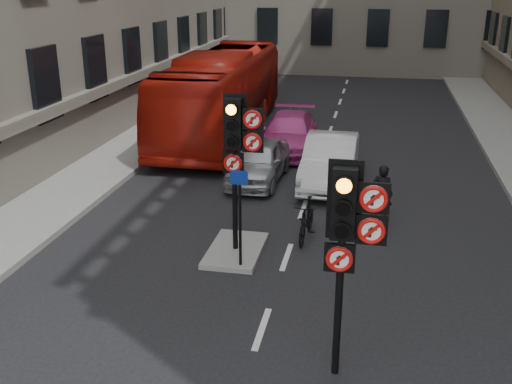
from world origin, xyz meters
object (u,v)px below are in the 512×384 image
at_px(car_silver, 259,161).
at_px(motorcycle, 306,220).
at_px(signal_far, 238,140).
at_px(car_white, 330,160).
at_px(motorcyclist, 382,193).
at_px(bus_red, 222,93).
at_px(signal_near, 348,227).
at_px(car_pink, 289,133).
at_px(info_sign, 240,205).

bearing_deg(car_silver, motorcycle, -61.98).
relative_size(signal_far, car_white, 0.81).
bearing_deg(motorcyclist, car_white, -42.90).
bearing_deg(signal_far, car_white, 73.22).
bearing_deg(signal_far, bus_red, 106.25).
xyz_separation_m(car_white, motorcyclist, (1.56, -2.82, 0.05)).
xyz_separation_m(signal_near, car_white, (-0.97, 9.41, -1.86)).
bearing_deg(car_pink, car_white, -63.75).
relative_size(motorcyclist, info_sign, 0.71).
bearing_deg(bus_red, car_silver, -66.03).
bearing_deg(car_pink, car_silver, -98.17).
distance_m(signal_near, car_silver, 9.90).
relative_size(signal_near, car_pink, 0.79).
height_order(signal_near, motorcyclist, signal_near).
bearing_deg(motorcycle, car_pink, 105.74).
xyz_separation_m(car_white, info_sign, (-1.42, -6.23, 0.80)).
bearing_deg(car_silver, car_pink, 85.99).
bearing_deg(bus_red, motorcycle, -65.77).
height_order(car_white, info_sign, info_sign).
xyz_separation_m(signal_near, motorcyclist, (0.59, 6.59, -1.81)).
bearing_deg(info_sign, car_pink, 94.08).
distance_m(signal_near, bus_red, 15.77).
bearing_deg(car_white, signal_far, -106.23).
distance_m(signal_near, motorcycle, 5.63).
bearing_deg(bus_red, car_pink, -33.99).
xyz_separation_m(car_silver, bus_red, (-2.56, 5.48, 1.00)).
xyz_separation_m(car_silver, car_pink, (0.40, 3.57, 0.02)).
xyz_separation_m(signal_near, signal_far, (-2.60, 4.00, 0.12)).
xyz_separation_m(signal_far, motorcyclist, (3.19, 2.59, -1.93)).
relative_size(signal_near, motorcyclist, 2.32).
bearing_deg(info_sign, motorcycle, 59.51).
distance_m(car_pink, info_sign, 9.61).
distance_m(car_white, motorcyclist, 3.22).
xyz_separation_m(car_white, car_pink, (-1.78, 3.34, -0.07)).
bearing_deg(car_silver, motorcyclist, -32.37).
height_order(bus_red, info_sign, bus_red).
bearing_deg(signal_far, car_silver, 95.98).
relative_size(signal_far, car_silver, 0.96).
distance_m(car_silver, motorcyclist, 4.55).
bearing_deg(info_sign, bus_red, 108.07).
relative_size(car_white, car_pink, 0.98).
bearing_deg(car_white, motorcycle, -92.23).
distance_m(signal_far, info_sign, 1.45).
height_order(signal_near, bus_red, signal_near).
height_order(signal_far, car_silver, signal_far).
distance_m(car_white, car_pink, 3.78).
height_order(car_white, motorcyclist, motorcyclist).
bearing_deg(motorcycle, signal_far, -138.32).
height_order(signal_far, car_pink, signal_far).
height_order(car_pink, info_sign, info_sign).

